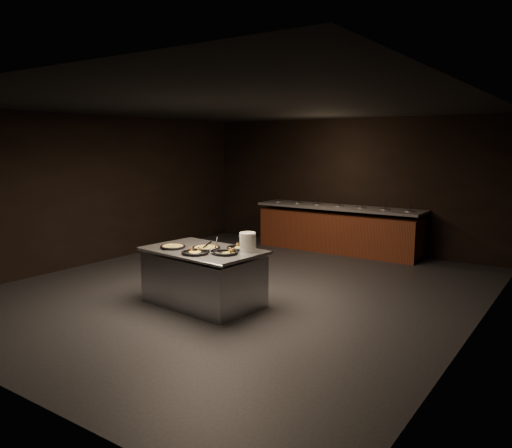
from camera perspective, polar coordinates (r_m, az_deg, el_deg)
The scene contains 11 objects.
room at distance 7.89m, azimuth -1.69°, elevation 2.73°, with size 7.02×8.02×2.92m.
salad_bar at distance 11.08m, azimuth 9.31°, elevation -0.88°, with size 3.70×0.83×1.18m.
serving_counter at distance 7.38m, azimuth -6.02°, elevation -6.11°, with size 1.81×1.26×0.82m.
plate_stack at distance 7.09m, azimuth -0.95°, elevation -2.07°, with size 0.23×0.23×0.26m, color silver.
pan_veggie_whole at distance 7.42m, azimuth -9.48°, elevation -2.57°, with size 0.37×0.37×0.04m.
pan_cheese_whole at distance 7.26m, azimuth -5.72°, elevation -2.74°, with size 0.41×0.41×0.04m.
pan_cheese_slices_a at distance 7.25m, azimuth -1.99°, elevation -2.73°, with size 0.35×0.35×0.04m.
pan_cheese_slices_b at distance 6.98m, azimuth -6.96°, elevation -3.24°, with size 0.39×0.39×0.04m.
pan_veggie_slices at distance 6.93m, azimuth -3.52°, elevation -3.28°, with size 0.36×0.36×0.04m.
server_left at distance 7.30m, azimuth -4.56°, elevation -2.22°, with size 0.23×0.28×0.16m.
server_right at distance 7.01m, azimuth -5.36°, elevation -2.64°, with size 0.34×0.15×0.17m.
Camera 1 is at (4.65, -6.32, 2.30)m, focal length 35.00 mm.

